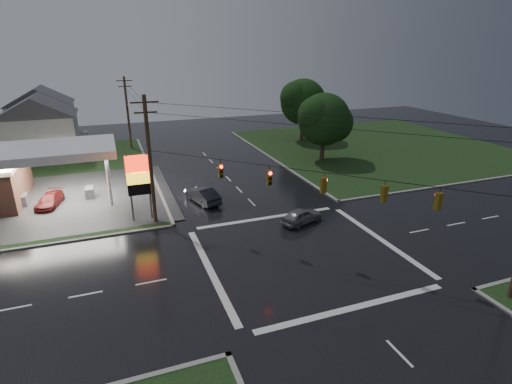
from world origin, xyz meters
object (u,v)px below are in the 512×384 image
object	(u,v)px
pylon_sign	(139,177)
house_far	(43,114)
house_near	(40,127)
tree_ne_far	(304,102)
tree_ne_near	(325,119)
car_north	(203,195)
car_crossing	(302,216)
utility_pole_n	(128,112)
utility_pole_nw	(150,159)
car_pump	(50,200)

from	to	relation	value
pylon_sign	house_far	world-z (taller)	house_far
house_far	pylon_sign	bearing A→B (deg)	-73.02
house_near	tree_ne_far	distance (m)	38.19
tree_ne_near	tree_ne_far	distance (m)	12.39
pylon_sign	house_near	distance (m)	27.56
tree_ne_near	car_north	distance (m)	21.39
car_crossing	house_far	bearing A→B (deg)	9.97
utility_pole_n	house_near	world-z (taller)	utility_pole_n
utility_pole_nw	car_crossing	world-z (taller)	utility_pole_nw
utility_pole_n	house_far	size ratio (longest dim) A/B	0.95
tree_ne_far	utility_pole_nw	bearing A→B (deg)	-137.41
tree_ne_near	car_crossing	world-z (taller)	tree_ne_near
tree_ne_far	car_north	size ratio (longest dim) A/B	2.10
utility_pole_n	car_crossing	distance (m)	35.48
utility_pole_nw	utility_pole_n	bearing A→B (deg)	90.00
car_pump	house_near	bearing A→B (deg)	111.08
tree_ne_near	car_pump	distance (m)	33.47
pylon_sign	utility_pole_n	distance (m)	27.56
utility_pole_nw	house_far	world-z (taller)	utility_pole_nw
pylon_sign	tree_ne_far	distance (m)	36.35
pylon_sign	utility_pole_n	bearing A→B (deg)	87.92
pylon_sign	car_crossing	bearing A→B (deg)	-23.29
pylon_sign	car_pump	size ratio (longest dim) A/B	1.40
utility_pole_nw	car_crossing	bearing A→B (deg)	-20.94
tree_ne_near	car_crossing	xyz separation A→B (m)	(-11.70, -17.06, -4.89)
utility_pole_nw	car_pump	size ratio (longest dim) A/B	2.57
utility_pole_n	car_pump	world-z (taller)	utility_pole_n
utility_pole_nw	tree_ne_near	size ratio (longest dim) A/B	1.22
house_near	tree_ne_near	bearing A→B (deg)	-21.76
house_near	car_crossing	distance (m)	39.07
utility_pole_nw	house_near	distance (m)	28.90
tree_ne_far	car_pump	world-z (taller)	tree_ne_far
car_north	utility_pole_nw	bearing A→B (deg)	16.54
tree_ne_near	car_pump	size ratio (longest dim) A/B	2.10
pylon_sign	house_near	xyz separation A→B (m)	(-10.45, 25.50, 0.39)
pylon_sign	car_pump	world-z (taller)	pylon_sign
pylon_sign	car_north	bearing A→B (deg)	20.09
car_crossing	tree_ne_far	bearing A→B (deg)	-46.40
car_pump	utility_pole_n	bearing A→B (deg)	80.83
house_far	car_pump	xyz separation A→B (m)	(3.40, -31.20, -3.78)
house_near	tree_ne_near	xyz separation A→B (m)	(35.09, -14.01, 1.16)
tree_ne_far	car_crossing	xyz separation A→B (m)	(-14.71, -29.06, -5.51)
pylon_sign	house_far	size ratio (longest dim) A/B	0.54
pylon_sign	tree_ne_near	size ratio (longest dim) A/B	0.67
utility_pole_n	car_crossing	world-z (taller)	utility_pole_n
house_near	house_far	size ratio (longest dim) A/B	1.00
utility_pole_n	car_north	world-z (taller)	utility_pole_n
utility_pole_nw	car_north	size ratio (longest dim) A/B	2.36
pylon_sign	utility_pole_nw	xyz separation A→B (m)	(1.00, -1.00, 1.71)
car_crossing	tree_ne_near	bearing A→B (deg)	-53.99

